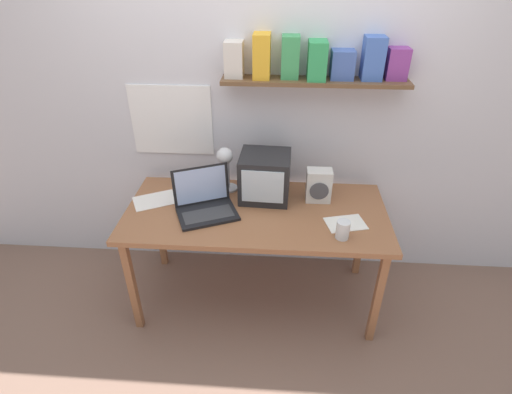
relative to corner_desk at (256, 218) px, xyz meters
name	(u,v)px	position (x,y,z in m)	size (l,w,h in m)	color
ground_plane	(256,296)	(0.00, 0.00, -0.70)	(12.00, 12.00, 0.00)	#866555
back_wall	(262,101)	(0.01, 0.48, 0.61)	(5.60, 0.24, 2.60)	silver
corner_desk	(256,218)	(0.00, 0.00, 0.00)	(1.65, 0.76, 0.76)	#99603D
crt_monitor	(265,176)	(0.05, 0.17, 0.21)	(0.33, 0.32, 0.30)	#232326
laptop	(205,201)	(-0.32, -0.02, 0.13)	(0.44, 0.40, 0.27)	black
desk_lamp	(226,161)	(-0.21, 0.20, 0.30)	(0.12, 0.18, 0.34)	silver
juice_glass	(343,230)	(0.51, -0.24, 0.11)	(0.08, 0.08, 0.11)	white
space_heater	(319,186)	(0.39, 0.15, 0.17)	(0.16, 0.11, 0.22)	silver
printed_handout	(346,223)	(0.55, -0.11, 0.06)	(0.26, 0.21, 0.00)	white
open_notebook	(155,200)	(-0.67, 0.07, 0.06)	(0.32, 0.29, 0.00)	white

